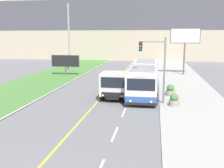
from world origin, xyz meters
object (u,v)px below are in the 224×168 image
object	(u,v)px
city_bus	(144,78)
dump_truck	(116,85)
traffic_light_mast	(157,62)
planter_round_second	(170,91)
planter_round_near	(174,100)
utility_pole_far	(69,37)
billboard_large	(185,39)
billboard_small	(65,61)

from	to	relation	value
city_bus	dump_truck	size ratio (longest dim) A/B	1.94
traffic_light_mast	planter_round_second	size ratio (longest dim) A/B	5.19
planter_round_second	planter_round_near	bearing A→B (deg)	-88.47
utility_pole_far	planter_round_second	world-z (taller)	utility_pole_far
dump_truck	planter_round_second	distance (m)	5.47
utility_pole_far	city_bus	bearing A→B (deg)	-49.28
utility_pole_far	billboard_large	world-z (taller)	utility_pole_far
dump_truck	planter_round_second	xyz separation A→B (m)	(5.17, 1.64, -0.72)
city_bus	billboard_large	distance (m)	14.92
dump_truck	planter_round_second	world-z (taller)	dump_truck
traffic_light_mast	planter_round_second	bearing A→B (deg)	65.72
billboard_small	planter_round_near	world-z (taller)	billboard_small
dump_truck	utility_pole_far	distance (m)	21.94
city_bus	traffic_light_mast	bearing A→B (deg)	-75.33
billboard_small	traffic_light_mast	bearing A→B (deg)	-47.95
billboard_large	city_bus	bearing A→B (deg)	-111.83
billboard_large	utility_pole_far	bearing A→B (deg)	173.57
utility_pole_far	billboard_small	distance (m)	6.40
city_bus	dump_truck	distance (m)	4.05
billboard_small	planter_round_near	bearing A→B (deg)	-46.25
billboard_small	planter_round_second	size ratio (longest dim) A/B	3.83
traffic_light_mast	billboard_small	xyz separation A→B (m)	(-13.42, 14.88, -1.60)
planter_round_near	dump_truck	bearing A→B (deg)	157.05
billboard_large	billboard_small	world-z (taller)	billboard_large
dump_truck	billboard_large	distance (m)	18.76
planter_round_near	planter_round_second	distance (m)	3.87
utility_pole_far	planter_round_near	bearing A→B (deg)	-52.41
utility_pole_far	planter_round_second	size ratio (longest dim) A/B	9.97
traffic_light_mast	billboard_small	size ratio (longest dim) A/B	1.35
traffic_light_mast	dump_truck	bearing A→B (deg)	158.19
billboard_large	planter_round_second	bearing A→B (deg)	-100.34
dump_truck	utility_pole_far	xyz separation A→B (m)	(-10.78, 18.62, 4.30)
dump_truck	billboard_large	size ratio (longest dim) A/B	0.96
traffic_light_mast	city_bus	bearing A→B (deg)	104.67
planter_round_near	planter_round_second	size ratio (longest dim) A/B	0.96
traffic_light_mast	billboard_small	world-z (taller)	traffic_light_mast
billboard_large	dump_truck	bearing A→B (deg)	-115.51
planter_round_near	city_bus	bearing A→B (deg)	116.95
dump_truck	planter_round_near	xyz separation A→B (m)	(5.27, -2.23, -0.74)
utility_pole_far	planter_round_near	world-z (taller)	utility_pole_far
city_bus	billboard_small	distance (m)	15.93
dump_truck	traffic_light_mast	distance (m)	4.69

